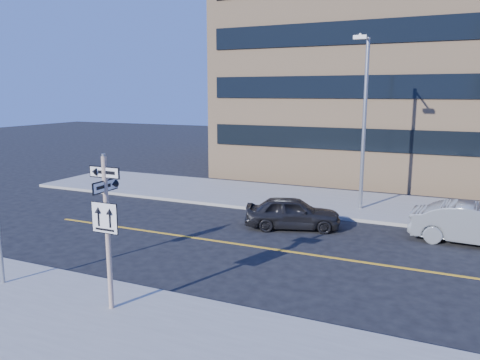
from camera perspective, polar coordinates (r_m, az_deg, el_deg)
The scene contains 6 objects.
ground at distance 15.00m, azimuth -9.13°, elevation -11.82°, with size 120.00×120.00×0.00m, color black.
sign_pole at distance 12.31m, azimuth -15.93°, elevation -5.13°, with size 0.92×0.92×4.06m.
parked_car_a at distance 19.95m, azimuth 6.42°, elevation -3.98°, with size 3.99×1.61×1.36m, color black.
parked_car_b at distance 19.86m, azimuth 26.77°, elevation -4.88°, with size 4.67×1.63×1.54m, color gray.
streetlight_a at distance 22.59m, azimuth 14.87°, elevation 7.91°, with size 0.55×2.25×8.00m.
building_brick at distance 37.10m, azimuth 15.87°, elevation 15.37°, with size 18.00×18.00×18.00m, color tan.
Camera 1 is at (7.75, -11.50, 5.70)m, focal length 35.00 mm.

